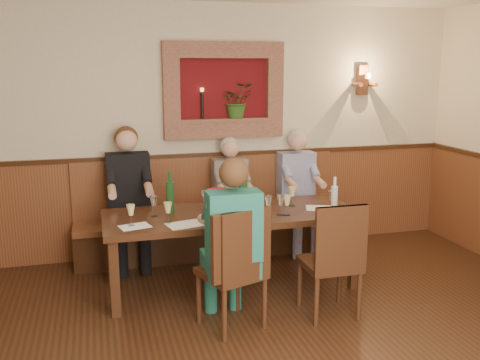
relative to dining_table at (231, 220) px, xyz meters
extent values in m
cube|color=beige|center=(0.00, 1.15, 0.72)|extent=(6.00, 0.04, 2.80)
cube|color=brown|center=(0.00, 1.13, -0.13)|extent=(6.00, 0.04, 1.10)
cube|color=#381E0F|center=(0.00, 1.13, 0.45)|extent=(6.02, 0.06, 0.05)
cube|color=#5B0D11|center=(0.20, 1.13, 1.17)|extent=(1.00, 0.02, 0.70)
cube|color=#A15E51|center=(0.20, 1.09, 1.61)|extent=(1.36, 0.12, 0.18)
cube|color=#A15E51|center=(0.20, 1.09, 0.73)|extent=(1.36, 0.12, 0.18)
cube|color=#A15E51|center=(-0.39, 1.09, 1.17)|extent=(0.18, 0.12, 0.70)
cube|color=#A15E51|center=(0.79, 1.09, 1.17)|extent=(0.18, 0.12, 0.70)
cube|color=#A15E51|center=(0.20, 1.09, 0.84)|extent=(1.00, 0.14, 0.04)
imported|color=#2F541C|center=(0.35, 1.09, 1.06)|extent=(0.35, 0.30, 0.39)
cylinder|color=black|center=(-0.05, 1.09, 1.01)|extent=(0.03, 0.03, 0.30)
cylinder|color=#FFBF59|center=(-0.05, 1.09, 1.18)|extent=(0.04, 0.04, 0.04)
cube|color=brown|center=(1.90, 1.10, 1.27)|extent=(0.12, 0.08, 0.35)
cylinder|color=brown|center=(1.80, 1.03, 1.22)|extent=(0.05, 0.18, 0.05)
cylinder|color=brown|center=(2.00, 1.03, 1.22)|extent=(0.05, 0.18, 0.05)
cylinder|color=#FFBF59|center=(1.90, 0.97, 1.32)|extent=(0.06, 0.06, 0.06)
cube|color=#3A1D11|center=(0.00, 0.00, 0.04)|extent=(2.40, 0.90, 0.06)
cube|color=#3A1D11|center=(-1.12, -0.37, -0.33)|extent=(0.08, 0.08, 0.69)
cube|color=#3A1D11|center=(1.12, -0.37, -0.33)|extent=(0.08, 0.08, 0.69)
cube|color=#3A1D11|center=(-1.12, 0.37, -0.33)|extent=(0.08, 0.08, 0.69)
cube|color=#3A1D11|center=(1.12, 0.37, -0.33)|extent=(0.08, 0.08, 0.69)
cube|color=#381E0F|center=(0.00, 0.91, -0.48)|extent=(3.00, 0.40, 0.40)
cube|color=brown|center=(0.00, 0.91, -0.26)|extent=(3.00, 0.45, 0.06)
cube|color=brown|center=(0.00, 1.10, 0.10)|extent=(3.00, 0.06, 0.66)
cube|color=#3A1D11|center=(-0.20, -0.78, -0.46)|extent=(0.56, 0.56, 0.44)
cube|color=#3A1D11|center=(-0.20, -0.78, -0.21)|extent=(0.58, 0.58, 0.05)
cube|color=#3A1D11|center=(-0.13, -0.98, 0.09)|extent=(0.45, 0.19, 0.54)
cube|color=#3A1D11|center=(0.67, -0.79, -0.46)|extent=(0.43, 0.43, 0.43)
cube|color=#3A1D11|center=(0.67, -0.79, -0.22)|extent=(0.46, 0.46, 0.05)
cube|color=#3A1D11|center=(0.66, -1.00, 0.08)|extent=(0.45, 0.05, 0.54)
cube|color=black|center=(-0.90, 0.75, -0.45)|extent=(0.45, 0.47, 0.45)
cube|color=black|center=(-0.90, 0.93, 0.24)|extent=(0.45, 0.24, 0.59)
sphere|color=#D8A384|center=(-0.90, 0.89, 0.68)|extent=(0.23, 0.23, 0.23)
sphere|color=#4C2D19|center=(-0.90, 0.94, 0.70)|extent=(0.25, 0.25, 0.25)
cube|color=#4F4A48|center=(0.22, 0.77, -0.45)|extent=(0.39, 0.41, 0.45)
cube|color=#4F4A48|center=(0.22, 0.93, 0.18)|extent=(0.39, 0.20, 0.51)
sphere|color=#D8A384|center=(0.22, 0.89, 0.55)|extent=(0.19, 0.19, 0.19)
sphere|color=#B2B2B2|center=(0.22, 0.94, 0.57)|extent=(0.21, 0.21, 0.21)
cube|color=navy|center=(1.01, 0.76, -0.45)|extent=(0.41, 0.43, 0.45)
cube|color=navy|center=(1.01, 0.93, 0.20)|extent=(0.41, 0.22, 0.54)
sphere|color=#D8A384|center=(1.01, 0.89, 0.60)|extent=(0.21, 0.21, 0.21)
sphere|color=#B2B2B2|center=(1.01, 0.94, 0.62)|extent=(0.23, 0.23, 0.23)
cube|color=#1A5C5A|center=(-0.20, -0.70, -0.45)|extent=(0.42, 0.44, 0.45)
cube|color=#1A5C5A|center=(-0.20, -0.87, 0.21)|extent=(0.42, 0.22, 0.56)
sphere|color=#D8A384|center=(-0.20, -0.83, 0.62)|extent=(0.21, 0.21, 0.21)
sphere|color=#4C2D19|center=(-0.20, -0.88, 0.64)|extent=(0.23, 0.23, 0.23)
cylinder|color=red|center=(-0.13, -0.02, 0.19)|extent=(0.26, 0.26, 0.24)
cylinder|color=#19471E|center=(0.13, 0.05, 0.25)|extent=(0.11, 0.11, 0.36)
cylinder|color=orange|center=(0.13, 0.05, 0.48)|extent=(0.05, 0.05, 0.09)
cylinder|color=#19471E|center=(-0.56, 0.14, 0.23)|extent=(0.09, 0.09, 0.30)
cylinder|color=#19471E|center=(-0.56, 0.14, 0.42)|extent=(0.04, 0.04, 0.09)
cylinder|color=silver|center=(0.94, -0.26, 0.20)|extent=(0.08, 0.08, 0.26)
cylinder|color=silver|center=(0.94, -0.26, 0.38)|extent=(0.03, 0.03, 0.09)
cube|color=white|center=(-0.92, -0.22, 0.08)|extent=(0.30, 0.24, 0.00)
cube|color=white|center=(-0.01, -0.09, 0.08)|extent=(0.32, 0.23, 0.00)
cube|color=white|center=(0.89, -0.09, 0.08)|extent=(0.35, 0.30, 0.00)
cube|color=white|center=(-0.49, -0.28, 0.08)|extent=(0.36, 0.29, 0.00)
camera|label=1|loc=(-1.22, -4.76, 1.44)|focal=40.00mm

